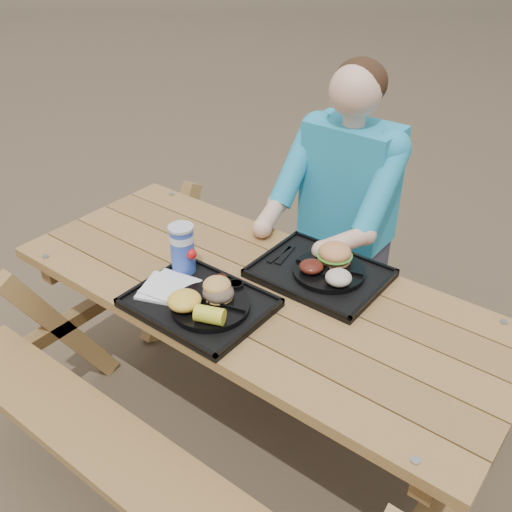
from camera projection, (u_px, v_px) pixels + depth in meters
The scene contains 18 objects.
ground at pixel (256, 431), 2.40m from camera, with size 60.00×60.00×0.00m, color #999999.
picnic_table at pixel (256, 366), 2.20m from camera, with size 1.80×1.49×0.75m, color #999999, non-canonical shape.
tray_near at pixel (199, 304), 1.90m from camera, with size 0.45×0.35×0.02m, color black.
tray_far at pixel (320, 274), 2.05m from camera, with size 0.45×0.35×0.02m, color black.
plate_near at pixel (211, 306), 1.86m from camera, with size 0.26×0.26×0.02m, color black.
plate_far at pixel (329, 271), 2.03m from camera, with size 0.26×0.26×0.02m, color black.
napkin_stack at pixel (166, 287), 1.95m from camera, with size 0.16×0.16×0.02m, color white.
soda_cup at pixel (183, 250), 2.00m from camera, with size 0.08×0.08×0.17m, color #1637A8.
condiment_bbq at pixel (221, 280), 1.98m from camera, with size 0.05×0.05×0.03m, color black.
condiment_mustard at pixel (236, 287), 1.94m from camera, with size 0.05×0.05×0.03m, color yellow.
sandwich at pixel (218, 285), 1.85m from camera, with size 0.10×0.10×0.10m, color #DB9C4D, non-canonical shape.
mac_cheese at pixel (184, 300), 1.82m from camera, with size 0.11×0.11×0.06m, color yellow.
corn_cob at pixel (210, 315), 1.76m from camera, with size 0.09×0.09×0.05m, color yellow, non-canonical shape.
cutlery_far at pixel (285, 255), 2.13m from camera, with size 0.02×0.14×0.01m, color black.
burger at pixel (335, 248), 2.04m from camera, with size 0.12×0.12×0.11m, color #D7874C, non-canonical shape.
baked_beans at pixel (311, 266), 2.00m from camera, with size 0.09×0.09×0.04m, color #501910.
potato_salad at pixel (339, 277), 1.93m from camera, with size 0.09×0.09×0.05m, color beige.
diner at pixel (343, 231), 2.55m from camera, with size 0.48×0.84×1.28m, color teal, non-canonical shape.
Camera 1 is at (0.99, -1.28, 1.92)m, focal length 40.00 mm.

